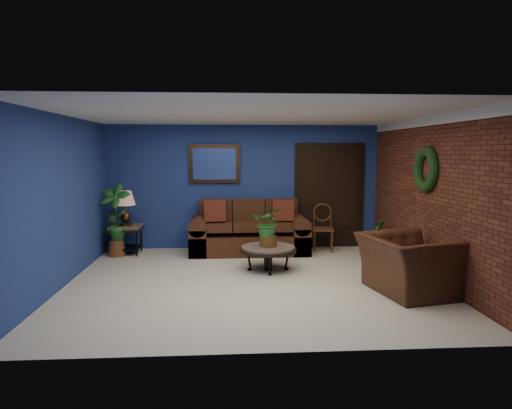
{
  "coord_description": "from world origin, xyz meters",
  "views": [
    {
      "loc": [
        -0.37,
        -6.75,
        1.97
      ],
      "look_at": [
        0.11,
        0.55,
        1.12
      ],
      "focal_mm": 32.0,
      "sensor_mm": 36.0,
      "label": 1
    }
  ],
  "objects": [
    {
      "name": "coffee_plant",
      "position": [
        0.32,
        0.64,
        0.76
      ],
      "size": [
        0.55,
        0.5,
        0.66
      ],
      "color": "brown",
      "rests_on": "coffee_table"
    },
    {
      "name": "crown_molding",
      "position": [
        2.72,
        0.0,
        2.43
      ],
      "size": [
        0.03,
        5.0,
        0.14
      ],
      "primitive_type": "cube",
      "color": "white",
      "rests_on": "wall_right_brick"
    },
    {
      "name": "end_table",
      "position": [
        -2.3,
        2.05,
        0.42
      ],
      "size": [
        0.6,
        0.6,
        0.55
      ],
      "color": "#514C47",
      "rests_on": "ground"
    },
    {
      "name": "wall_mirror",
      "position": [
        -0.6,
        2.46,
        1.72
      ],
      "size": [
        1.02,
        0.06,
        0.77
      ],
      "primitive_type": "cube",
      "color": "#472C15",
      "rests_on": "wall_back"
    },
    {
      "name": "sofa",
      "position": [
        0.07,
        2.09,
        0.34
      ],
      "size": [
        2.29,
        0.99,
        1.03
      ],
      "color": "#482214",
      "rests_on": "ground"
    },
    {
      "name": "floor",
      "position": [
        0.0,
        0.0,
        0.0
      ],
      "size": [
        5.5,
        5.5,
        0.0
      ],
      "primitive_type": "plane",
      "color": "beige",
      "rests_on": "ground"
    },
    {
      "name": "floor_plant",
      "position": [
        2.35,
        1.24,
        0.38
      ],
      "size": [
        0.39,
        0.35,
        0.75
      ],
      "color": "brown",
      "rests_on": "ground"
    },
    {
      "name": "wall_right_brick",
      "position": [
        2.75,
        0.0,
        1.25
      ],
      "size": [
        0.04,
        5.0,
        2.5
      ],
      "primitive_type": "cube",
      "color": "brown",
      "rests_on": "ground"
    },
    {
      "name": "ceiling",
      "position": [
        0.0,
        0.0,
        2.5
      ],
      "size": [
        5.5,
        5.0,
        0.02
      ],
      "primitive_type": "cube",
      "color": "white",
      "rests_on": "wall_back"
    },
    {
      "name": "table_lamp",
      "position": [
        -2.3,
        2.05,
        0.97
      ],
      "size": [
        0.39,
        0.39,
        0.65
      ],
      "color": "#472C15",
      "rests_on": "end_table"
    },
    {
      "name": "wreath",
      "position": [
        2.69,
        0.05,
        1.7
      ],
      "size": [
        0.16,
        0.72,
        0.72
      ],
      "primitive_type": "torus",
      "rotation": [
        0.0,
        1.57,
        0.0
      ],
      "color": "black",
      "rests_on": "wall_right_brick"
    },
    {
      "name": "side_chair",
      "position": [
        1.55,
        2.12,
        0.53
      ],
      "size": [
        0.45,
        0.45,
        0.93
      ],
      "rotation": [
        0.0,
        0.0,
        -0.14
      ],
      "color": "#593119",
      "rests_on": "ground"
    },
    {
      "name": "armchair",
      "position": [
        2.15,
        -0.7,
        0.4
      ],
      "size": [
        1.31,
        1.43,
        0.8
      ],
      "primitive_type": "imported",
      "rotation": [
        0.0,
        0.0,
        1.77
      ],
      "color": "#482214",
      "rests_on": "ground"
    },
    {
      "name": "closet_door",
      "position": [
        1.75,
        2.47,
        1.05
      ],
      "size": [
        1.44,
        0.06,
        2.18
      ],
      "primitive_type": "cube",
      "color": "black",
      "rests_on": "wall_back"
    },
    {
      "name": "tall_plant",
      "position": [
        -2.45,
        1.88,
        0.74
      ],
      "size": [
        0.68,
        0.56,
        1.38
      ],
      "color": "brown",
      "rests_on": "ground"
    },
    {
      "name": "wall_back",
      "position": [
        0.0,
        2.5,
        1.25
      ],
      "size": [
        5.5,
        0.04,
        2.5
      ],
      "primitive_type": "cube",
      "color": "navy",
      "rests_on": "ground"
    },
    {
      "name": "wall_left",
      "position": [
        -2.75,
        0.0,
        1.25
      ],
      "size": [
        0.04,
        5.0,
        2.5
      ],
      "primitive_type": "cube",
      "color": "navy",
      "rests_on": "ground"
    },
    {
      "name": "coffee_table",
      "position": [
        0.32,
        0.64,
        0.34
      ],
      "size": [
        0.94,
        0.94,
        0.4
      ],
      "rotation": [
        0.0,
        0.0,
        -0.2
      ],
      "color": "#514C47",
      "rests_on": "ground"
    }
  ]
}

